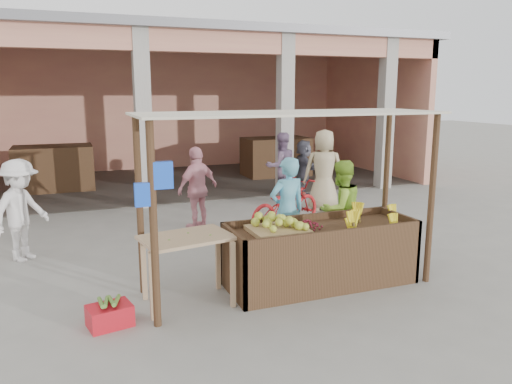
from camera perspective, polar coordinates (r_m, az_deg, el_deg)
name	(u,v)px	position (r m, az deg, el deg)	size (l,w,h in m)	color
ground	(288,289)	(6.94, 3.63, -10.97)	(60.00, 60.00, 0.00)	gray
market_building	(162,89)	(15.00, -10.75, 11.53)	(14.40, 6.40, 4.20)	tan
fruit_stall	(321,256)	(7.01, 7.42, -7.32)	(2.60, 0.95, 0.80)	#503320
stall_awning	(287,144)	(6.50, 3.51, 5.52)	(4.09, 1.35, 2.39)	#503320
banana_heap	(373,217)	(7.24, 13.24, -2.76)	(1.18, 0.64, 0.21)	yellow
melon_tray	(278,226)	(6.65, 2.50, -3.86)	(0.74, 0.64, 0.20)	tan
berry_heap	(307,224)	(6.83, 5.84, -3.64)	(0.47, 0.38, 0.15)	maroon
side_table	(187,247)	(6.30, -7.91, -6.26)	(1.20, 0.91, 0.88)	tan
papaya_pile	(186,229)	(6.23, -7.97, -4.19)	(0.66, 0.38, 0.19)	#489731
red_crate	(110,316)	(6.12, -16.38, -13.41)	(0.48, 0.35, 0.25)	red
plantain_bundle	(109,302)	(6.05, -16.47, -12.00)	(0.39, 0.27, 0.08)	#55822F
produce_sacks	(310,185)	(12.58, 6.21, 0.86)	(0.88, 0.55, 0.67)	maroon
vendor_blue	(287,207)	(7.73, 3.60, -1.70)	(0.67, 0.49, 1.77)	#60B9D6
vendor_green	(341,207)	(8.09, 9.64, -1.66)	(0.80, 0.46, 1.66)	#A1D63B
motorcycle	(285,205)	(9.58, 3.36, -1.47)	(1.92, 0.66, 1.00)	#A8191B
shopper_a	(20,206)	(8.63, -25.34, -1.51)	(1.12, 0.56, 1.75)	silver
shopper_b	(198,186)	(9.65, -6.69, 0.73)	(1.01, 0.54, 1.72)	pink
shopper_c	(324,166)	(11.19, 7.77, 2.97)	(0.97, 0.63, 2.01)	tan
shopper_d	(304,166)	(13.00, 5.48, 3.03)	(1.37, 0.56, 1.48)	#504F5D
shopper_f	(281,163)	(12.19, 2.89, 3.29)	(0.88, 0.51, 1.81)	gray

